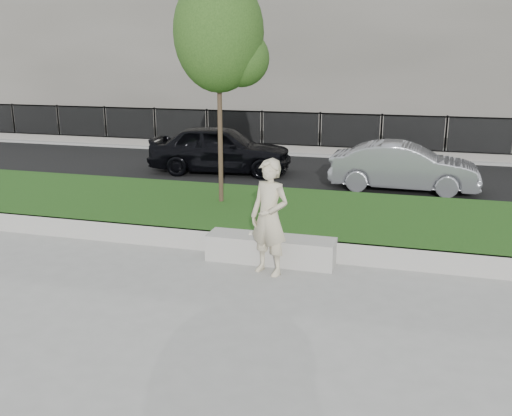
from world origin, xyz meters
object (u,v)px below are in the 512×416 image
(stone_bench, at_px, (271,249))
(book, at_px, (255,233))
(car_dark, at_px, (220,149))
(car_silver, at_px, (404,167))
(young_tree, at_px, (222,37))
(man, at_px, (269,217))

(stone_bench, distance_m, book, 0.43)
(car_dark, bearing_deg, book, -162.37)
(car_silver, bearing_deg, young_tree, 134.88)
(young_tree, height_order, car_dark, young_tree)
(stone_bench, distance_m, car_silver, 6.66)
(young_tree, distance_m, car_silver, 6.35)
(young_tree, bearing_deg, car_silver, 44.29)
(young_tree, relative_size, car_dark, 1.12)
(stone_bench, xyz_separation_m, car_dark, (-3.46, 7.19, 0.55))
(man, distance_m, car_dark, 8.52)
(stone_bench, xyz_separation_m, man, (0.11, -0.54, 0.76))
(young_tree, xyz_separation_m, car_dark, (-1.73, 4.68, -3.22))
(young_tree, bearing_deg, stone_bench, -55.35)
(car_silver, bearing_deg, book, 158.86)
(stone_bench, distance_m, man, 0.94)
(car_dark, bearing_deg, man, -161.37)
(man, bearing_deg, stone_bench, 123.61)
(man, bearing_deg, book, 146.91)
(stone_bench, distance_m, young_tree, 4.85)
(book, height_order, car_dark, car_dark)
(man, bearing_deg, car_dark, 136.86)
(book, xyz_separation_m, car_silver, (2.47, 6.19, 0.20))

